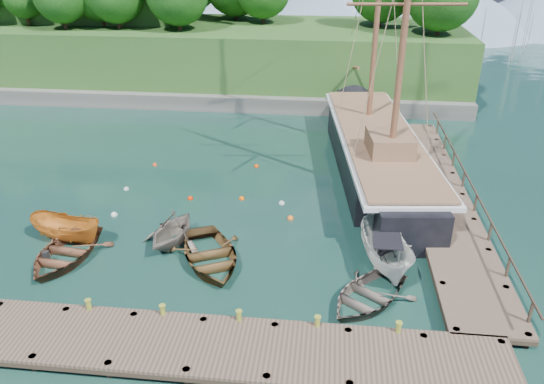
{
  "coord_description": "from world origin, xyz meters",
  "views": [
    {
      "loc": [
        5.03,
        -20.9,
        14.04
      ],
      "look_at": [
        2.34,
        3.24,
        2.0
      ],
      "focal_mm": 35.0,
      "sensor_mm": 36.0,
      "label": 1
    }
  ],
  "objects_px": {
    "rowboat_1": "(173,244)",
    "rowboat_3": "(366,302)",
    "motorboat_orange": "(69,240)",
    "cabin_boat_white": "(385,267)",
    "rowboat_0": "(66,259)",
    "rowboat_2": "(210,263)",
    "schooner": "(377,155)"
  },
  "relations": [
    {
      "from": "rowboat_1",
      "to": "rowboat_3",
      "type": "height_order",
      "value": "rowboat_1"
    },
    {
      "from": "rowboat_3",
      "to": "motorboat_orange",
      "type": "height_order",
      "value": "motorboat_orange"
    },
    {
      "from": "cabin_boat_white",
      "to": "rowboat_3",
      "type": "bearing_deg",
      "value": -120.73
    },
    {
      "from": "rowboat_3",
      "to": "motorboat_orange",
      "type": "relative_size",
      "value": 1.09
    },
    {
      "from": "rowboat_0",
      "to": "rowboat_2",
      "type": "height_order",
      "value": "rowboat_2"
    },
    {
      "from": "rowboat_1",
      "to": "rowboat_2",
      "type": "xyz_separation_m",
      "value": [
        2.22,
        -1.48,
        0.0
      ]
    },
    {
      "from": "rowboat_2",
      "to": "motorboat_orange",
      "type": "xyz_separation_m",
      "value": [
        -7.53,
        1.18,
        0.0
      ]
    },
    {
      "from": "motorboat_orange",
      "to": "cabin_boat_white",
      "type": "height_order",
      "value": "cabin_boat_white"
    },
    {
      "from": "rowboat_2",
      "to": "motorboat_orange",
      "type": "bearing_deg",
      "value": 146.14
    },
    {
      "from": "rowboat_1",
      "to": "motorboat_orange",
      "type": "height_order",
      "value": "rowboat_1"
    },
    {
      "from": "rowboat_2",
      "to": "cabin_boat_white",
      "type": "distance_m",
      "value": 8.14
    },
    {
      "from": "rowboat_2",
      "to": "schooner",
      "type": "xyz_separation_m",
      "value": [
        8.38,
        11.66,
        1.08
      ]
    },
    {
      "from": "schooner",
      "to": "cabin_boat_white",
      "type": "bearing_deg",
      "value": -97.69
    },
    {
      "from": "rowboat_0",
      "to": "rowboat_3",
      "type": "relative_size",
      "value": 1.09
    },
    {
      "from": "rowboat_0",
      "to": "rowboat_3",
      "type": "bearing_deg",
      "value": -0.53
    },
    {
      "from": "cabin_boat_white",
      "to": "rowboat_2",
      "type": "bearing_deg",
      "value": 173.04
    },
    {
      "from": "cabin_boat_white",
      "to": "schooner",
      "type": "bearing_deg",
      "value": 77.54
    },
    {
      "from": "cabin_boat_white",
      "to": "rowboat_0",
      "type": "bearing_deg",
      "value": 172.85
    },
    {
      "from": "rowboat_0",
      "to": "cabin_boat_white",
      "type": "distance_m",
      "value": 15.06
    },
    {
      "from": "rowboat_1",
      "to": "schooner",
      "type": "distance_m",
      "value": 14.74
    },
    {
      "from": "rowboat_3",
      "to": "cabin_boat_white",
      "type": "distance_m",
      "value": 2.86
    },
    {
      "from": "cabin_boat_white",
      "to": "schooner",
      "type": "distance_m",
      "value": 11.13
    },
    {
      "from": "motorboat_orange",
      "to": "schooner",
      "type": "bearing_deg",
      "value": -43.18
    },
    {
      "from": "rowboat_1",
      "to": "schooner",
      "type": "bearing_deg",
      "value": 57.56
    },
    {
      "from": "rowboat_2",
      "to": "motorboat_orange",
      "type": "height_order",
      "value": "motorboat_orange"
    },
    {
      "from": "rowboat_0",
      "to": "rowboat_2",
      "type": "distance_m",
      "value": 6.92
    },
    {
      "from": "rowboat_1",
      "to": "rowboat_2",
      "type": "bearing_deg",
      "value": -19.93
    },
    {
      "from": "rowboat_0",
      "to": "schooner",
      "type": "xyz_separation_m",
      "value": [
        15.29,
        12.11,
        1.08
      ]
    },
    {
      "from": "rowboat_0",
      "to": "rowboat_3",
      "type": "distance_m",
      "value": 14.16
    },
    {
      "from": "rowboat_1",
      "to": "cabin_boat_white",
      "type": "distance_m",
      "value": 10.37
    },
    {
      "from": "rowboat_2",
      "to": "rowboat_0",
      "type": "bearing_deg",
      "value": 158.77
    },
    {
      "from": "rowboat_0",
      "to": "rowboat_3",
      "type": "xyz_separation_m",
      "value": [
        14.06,
        -1.67,
        0.0
      ]
    }
  ]
}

